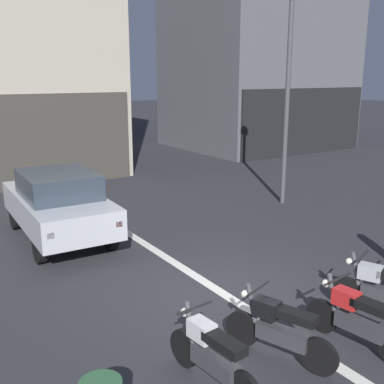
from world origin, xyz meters
TOP-DOWN VIEW (x-y plane):
  - ground_plane at (0.00, 0.00)m, footprint 120.00×120.00m
  - lane_centre_line at (0.00, 6.00)m, footprint 0.20×18.00m
  - car_silver_crossing_near at (-1.51, 4.55)m, footprint 1.91×4.16m
  - street_lamp at (5.20, 4.04)m, footprint 0.36×0.36m
  - motorcycle_white_row_leftmost at (-1.66, -1.87)m, footprint 0.55×1.67m
  - motorcycle_black_row_left_mid at (-0.55, -1.87)m, footprint 0.69×1.60m
  - motorcycle_red_row_centre at (0.57, -2.28)m, footprint 0.55×1.66m
  - motorcycle_silver_row_right_mid at (1.68, -1.88)m, footprint 0.75×1.57m

SIDE VIEW (x-z plane):
  - ground_plane at x=0.00m, z-range 0.00..0.00m
  - lane_centre_line at x=0.00m, z-range 0.00..0.01m
  - motorcycle_white_row_leftmost at x=-1.66m, z-range -0.03..0.95m
  - motorcycle_black_row_left_mid at x=-0.55m, z-range -0.03..0.95m
  - motorcycle_red_row_centre at x=0.57m, z-range -0.03..0.95m
  - motorcycle_silver_row_right_mid at x=1.68m, z-range -0.03..0.95m
  - car_silver_crossing_near at x=-1.51m, z-range 0.07..1.71m
  - street_lamp at x=5.20m, z-range 0.72..6.88m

